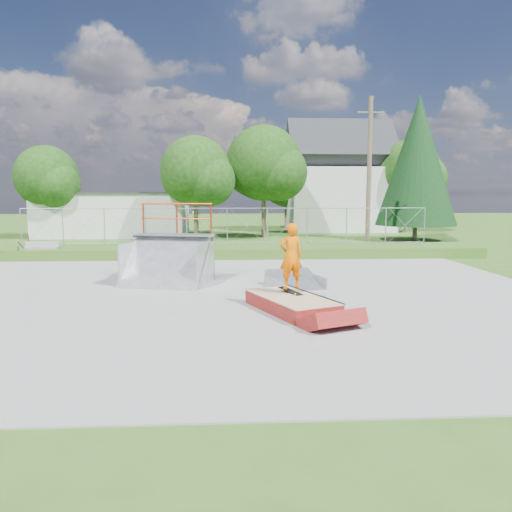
{
  "coord_description": "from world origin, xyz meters",
  "views": [
    {
      "loc": [
        0.04,
        -14.25,
        3.03
      ],
      "look_at": [
        0.9,
        0.97,
        1.1
      ],
      "focal_mm": 35.0,
      "sensor_mm": 36.0,
      "label": 1
    }
  ],
  "objects_px": {
    "quarter_pipe": "(166,245)",
    "skater": "(291,259)",
    "flat_bank_ramp": "(296,280)",
    "grind_box": "(291,304)"
  },
  "relations": [
    {
      "from": "quarter_pipe",
      "to": "skater",
      "type": "height_order",
      "value": "quarter_pipe"
    },
    {
      "from": "flat_bank_ramp",
      "to": "quarter_pipe",
      "type": "bearing_deg",
      "value": 153.48
    },
    {
      "from": "quarter_pipe",
      "to": "skater",
      "type": "relative_size",
      "value": 1.55
    },
    {
      "from": "quarter_pipe",
      "to": "skater",
      "type": "xyz_separation_m",
      "value": [
        3.68,
        -3.66,
        -0.02
      ]
    },
    {
      "from": "skater",
      "to": "grind_box",
      "type": "bearing_deg",
      "value": 73.41
    },
    {
      "from": "grind_box",
      "to": "flat_bank_ramp",
      "type": "relative_size",
      "value": 1.87
    },
    {
      "from": "grind_box",
      "to": "quarter_pipe",
      "type": "relative_size",
      "value": 1.15
    },
    {
      "from": "quarter_pipe",
      "to": "flat_bank_ramp",
      "type": "distance_m",
      "value": 4.42
    },
    {
      "from": "flat_bank_ramp",
      "to": "grind_box",
      "type": "bearing_deg",
      "value": -115.67
    },
    {
      "from": "quarter_pipe",
      "to": "flat_bank_ramp",
      "type": "height_order",
      "value": "quarter_pipe"
    }
  ]
}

